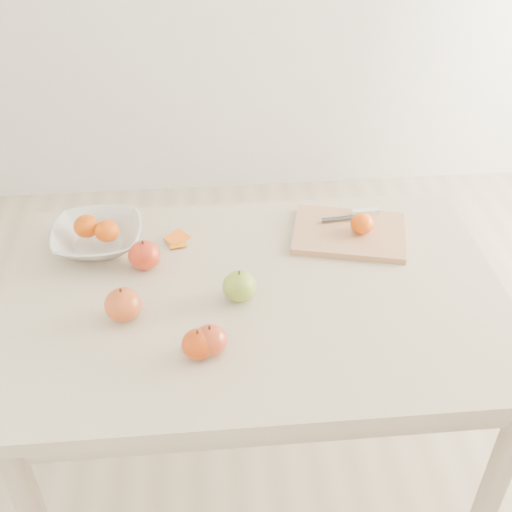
{
  "coord_description": "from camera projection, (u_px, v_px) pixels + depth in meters",
  "views": [
    {
      "loc": [
        -0.11,
        -1.18,
        1.76
      ],
      "look_at": [
        0.0,
        0.05,
        0.82
      ],
      "focal_mm": 45.0,
      "sensor_mm": 36.0,
      "label": 1
    }
  ],
  "objects": [
    {
      "name": "paring_knife",
      "position": [
        361.0,
        213.0,
        1.78
      ],
      "size": [
        0.17,
        0.05,
        0.01
      ],
      "color": "white",
      "rests_on": "cutting_board"
    },
    {
      "name": "bowl_tangerine_far",
      "position": [
        107.0,
        231.0,
        1.65
      ],
      "size": [
        0.06,
        0.06,
        0.06
      ],
      "primitive_type": "ellipsoid",
      "color": "#D93D07",
      "rests_on": "fruit_bowl"
    },
    {
      "name": "apple_red_e",
      "position": [
        210.0,
        340.0,
        1.37
      ],
      "size": [
        0.07,
        0.07,
        0.07
      ],
      "primitive_type": "ellipsoid",
      "color": "#9D170D",
      "rests_on": "table"
    },
    {
      "name": "fruit_bowl",
      "position": [
        97.0,
        237.0,
        1.68
      ],
      "size": [
        0.24,
        0.24,
        0.06
      ],
      "primitive_type": "imported",
      "color": "silver",
      "rests_on": "table"
    },
    {
      "name": "bowl_tangerine_near",
      "position": [
        86.0,
        226.0,
        1.67
      ],
      "size": [
        0.07,
        0.07,
        0.06
      ],
      "primitive_type": "ellipsoid",
      "color": "#D05107",
      "rests_on": "fruit_bowl"
    },
    {
      "name": "apple_red_c",
      "position": [
        198.0,
        344.0,
        1.36
      ],
      "size": [
        0.07,
        0.07,
        0.06
      ],
      "primitive_type": "ellipsoid",
      "color": "#951305",
      "rests_on": "table"
    },
    {
      "name": "board_tangerine",
      "position": [
        362.0,
        223.0,
        1.7
      ],
      "size": [
        0.06,
        0.06,
        0.05
      ],
      "primitive_type": "ellipsoid",
      "color": "#D35107",
      "rests_on": "cutting_board"
    },
    {
      "name": "orange_peel_a",
      "position": [
        177.0,
        239.0,
        1.72
      ],
      "size": [
        0.07,
        0.07,
        0.01
      ],
      "primitive_type": "cube",
      "rotation": [
        0.21,
        0.0,
        0.84
      ],
      "color": "orange",
      "rests_on": "table"
    },
    {
      "name": "orange_peel_b",
      "position": [
        178.0,
        245.0,
        1.7
      ],
      "size": [
        0.05,
        0.04,
        0.01
      ],
      "primitive_type": "cube",
      "rotation": [
        -0.14,
        0.0,
        0.15
      ],
      "color": "orange",
      "rests_on": "table"
    },
    {
      "name": "apple_red_a",
      "position": [
        144.0,
        255.0,
        1.6
      ],
      "size": [
        0.08,
        0.08,
        0.07
      ],
      "primitive_type": "ellipsoid",
      "color": "#9D1911",
      "rests_on": "table"
    },
    {
      "name": "table",
      "position": [
        258.0,
        321.0,
        1.61
      ],
      "size": [
        1.2,
        0.8,
        0.75
      ],
      "color": "#C2AE93",
      "rests_on": "ground"
    },
    {
      "name": "apple_green",
      "position": [
        239.0,
        286.0,
        1.51
      ],
      "size": [
        0.08,
        0.08,
        0.07
      ],
      "primitive_type": "ellipsoid",
      "color": "#5A8524",
      "rests_on": "table"
    },
    {
      "name": "ground",
      "position": [
        257.0,
        474.0,
        2.0
      ],
      "size": [
        3.5,
        3.5,
        0.0
      ],
      "primitive_type": "plane",
      "color": "#C6B293",
      "rests_on": "ground"
    },
    {
      "name": "apple_red_b",
      "position": [
        123.0,
        305.0,
        1.45
      ],
      "size": [
        0.09,
        0.09,
        0.08
      ],
      "primitive_type": "ellipsoid",
      "color": "#9E2516",
      "rests_on": "table"
    },
    {
      "name": "cutting_board",
      "position": [
        349.0,
        233.0,
        1.73
      ],
      "size": [
        0.34,
        0.28,
        0.02
      ],
      "primitive_type": "cube",
      "rotation": [
        0.0,
        0.0,
        -0.24
      ],
      "color": "tan",
      "rests_on": "table"
    }
  ]
}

